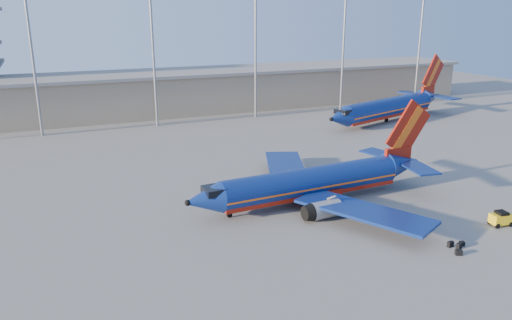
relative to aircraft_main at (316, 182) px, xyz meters
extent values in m
plane|color=slate|center=(-3.42, -0.71, -2.28)|extent=(220.00, 220.00, 0.00)
cube|color=gray|center=(6.58, 57.29, 1.72)|extent=(120.00, 15.00, 8.00)
cube|color=slate|center=(6.58, 57.29, 5.92)|extent=(122.00, 16.00, 0.60)
cylinder|color=gray|center=(-28.42, 45.29, 11.72)|extent=(0.44, 0.44, 28.00)
cylinder|color=gray|center=(-8.42, 45.29, 11.72)|extent=(0.44, 0.44, 28.00)
cylinder|color=gray|center=(11.58, 45.29, 11.72)|extent=(0.44, 0.44, 28.00)
cylinder|color=gray|center=(31.58, 45.29, 11.72)|extent=(0.44, 0.44, 28.00)
cylinder|color=gray|center=(51.58, 45.29, 11.72)|extent=(0.44, 0.44, 28.00)
cylinder|color=navy|center=(-0.76, -0.04, 0.14)|extent=(21.72, 4.55, 3.32)
cube|color=maroon|center=(-0.76, -0.04, -0.71)|extent=(21.69, 3.92, 1.17)
cube|color=orange|center=(-0.76, -0.04, -0.08)|extent=(21.72, 4.59, 0.20)
cone|color=navy|center=(-13.41, -0.77, 0.14)|extent=(3.96, 3.53, 3.32)
cube|color=black|center=(-12.24, -0.70, 1.00)|extent=(2.29, 2.46, 0.72)
cone|color=navy|center=(12.34, 0.71, 0.46)|extent=(4.86, 3.59, 3.32)
cube|color=maroon|center=(11.63, 0.66, 1.67)|extent=(3.80, 0.71, 1.98)
cube|color=maroon|center=(12.88, 0.74, 4.82)|extent=(6.60, 0.66, 7.17)
cube|color=orange|center=(12.70, 0.73, 4.82)|extent=(4.40, 0.63, 5.62)
cube|color=navy|center=(11.81, 3.74, 0.95)|extent=(4.12, 6.26, 0.20)
cube|color=navy|center=(12.16, -2.36, 0.95)|extent=(3.54, 6.09, 0.20)
cube|color=navy|center=(0.14, 7.93, -0.66)|extent=(9.13, 14.62, 0.31)
cube|color=navy|center=(1.04, -7.86, -0.66)|extent=(10.38, 14.44, 0.31)
cube|color=maroon|center=(-0.31, -0.02, -1.07)|extent=(5.58, 3.81, 0.90)
cylinder|color=gray|center=(-2.10, 4.56, -1.25)|extent=(3.34, 2.07, 1.89)
cylinder|color=gray|center=(-1.57, -4.77, -1.25)|extent=(3.34, 2.07, 1.89)
cylinder|color=gray|center=(-10.62, -0.61, -1.79)|extent=(0.23, 0.23, 0.99)
cylinder|color=black|center=(-10.62, -0.61, -1.99)|extent=(0.59, 0.26, 0.58)
cylinder|color=black|center=(0.46, 2.37, -1.90)|extent=(0.78, 0.54, 0.75)
cylinder|color=black|center=(0.72, -2.30, -1.90)|extent=(0.78, 0.54, 0.75)
cylinder|color=navy|center=(33.31, 31.41, 0.46)|extent=(24.38, 11.10, 3.76)
cube|color=maroon|center=(33.31, 31.41, -0.50)|extent=(24.16, 10.43, 1.32)
cube|color=orange|center=(33.31, 31.41, 0.21)|extent=(24.39, 11.14, 0.22)
cone|color=navy|center=(19.67, 26.99, 0.46)|extent=(5.22, 4.90, 3.76)
cube|color=black|center=(20.93, 27.40, 1.43)|extent=(3.14, 3.27, 0.81)
cone|color=navy|center=(47.44, 35.99, 0.82)|extent=(6.19, 5.21, 3.76)
cube|color=maroon|center=(46.67, 35.74, 2.19)|extent=(4.24, 1.85, 2.24)
cube|color=maroon|center=(48.02, 36.18, 5.75)|extent=(7.20, 2.61, 8.12)
cube|color=orange|center=(47.83, 36.11, 5.75)|extent=(4.86, 1.94, 6.37)
cube|color=navy|center=(45.99, 39.15, 1.38)|extent=(5.89, 7.16, 0.22)
cube|color=navy|center=(48.12, 32.57, 1.38)|extent=(3.71, 6.79, 0.22)
cylinder|color=black|center=(33.31, 31.41, -1.82)|extent=(0.90, 0.90, 0.92)
cube|color=yellow|center=(13.91, -13.09, -1.53)|extent=(2.23, 1.45, 1.00)
cube|color=black|center=(13.91, -13.09, -0.94)|extent=(1.13, 1.21, 0.35)
cylinder|color=black|center=(13.19, -12.45, -2.02)|extent=(0.54, 0.24, 0.52)
cylinder|color=black|center=(13.05, -13.53, -2.02)|extent=(0.54, 0.24, 0.52)
cylinder|color=black|center=(14.78, -12.65, -2.02)|extent=(0.54, 0.24, 0.52)
cylinder|color=black|center=(14.63, -13.74, -2.02)|extent=(0.54, 0.24, 0.52)
cube|color=black|center=(5.33, -16.35, -2.04)|extent=(0.70, 0.60, 0.49)
cube|color=black|center=(6.93, -15.08, -2.06)|extent=(0.56, 0.45, 0.45)
cube|color=black|center=(6.33, -15.39, -2.01)|extent=(0.62, 0.44, 0.54)
cube|color=black|center=(5.79, -14.85, -2.01)|extent=(0.62, 0.39, 0.54)
camera|label=1|loc=(-26.76, -46.22, 18.66)|focal=35.00mm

